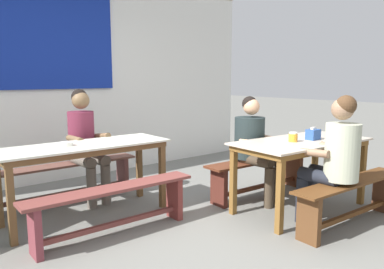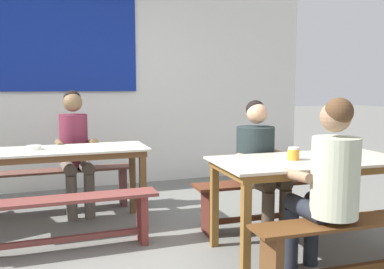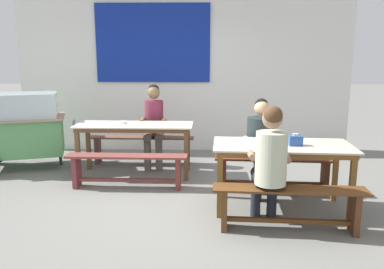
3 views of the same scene
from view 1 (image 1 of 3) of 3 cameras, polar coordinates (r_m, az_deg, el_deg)
name	(u,v)px [view 1 (image 1 of 3)]	position (r m, az deg, el deg)	size (l,w,h in m)	color
ground_plane	(202,231)	(3.69, 1.60, -14.49)	(40.00, 40.00, 0.00)	slate
backdrop_wall	(78,66)	(5.70, -17.02, 10.00)	(6.13, 0.23, 3.09)	silver
dining_table_far	(85,152)	(4.00, -16.03, -2.61)	(1.74, 0.65, 0.78)	silver
dining_table_near	(302,147)	(4.25, 16.38, -1.91)	(1.62, 0.85, 0.78)	beige
bench_far_back	(66,177)	(4.64, -18.74, -6.11)	(1.73, 0.29, 0.46)	brown
bench_far_front	(113,203)	(3.56, -11.93, -10.20)	(1.64, 0.28, 0.46)	brown
bench_near_back	(260,171)	(4.72, 10.31, -5.52)	(1.58, 0.38, 0.46)	#582B19
bench_near_front	(351,197)	(4.02, 23.06, -8.75)	(1.56, 0.36, 0.46)	#593317
person_right_near_table	(254,142)	(4.45, 9.46, -1.11)	(0.48, 0.61, 1.24)	#47392A
person_center_facing	(85,139)	(4.55, -16.07, -0.64)	(0.43, 0.59, 1.32)	#665C52
person_near_front	(335,154)	(3.78, 20.95, -2.85)	(0.43, 0.57, 1.30)	#20242E
tissue_box	(313,134)	(4.31, 17.99, 0.02)	(0.15, 0.11, 0.14)	#2A509A
condiment_jar	(293,137)	(4.11, 15.18, -0.38)	(0.09, 0.09, 0.10)	orange
soup_bowl	(66,144)	(3.94, -18.66, -1.37)	(0.13, 0.13, 0.04)	silver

